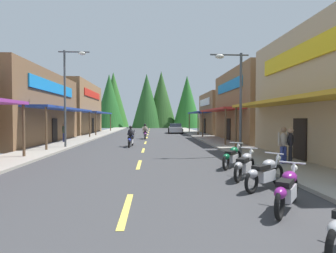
# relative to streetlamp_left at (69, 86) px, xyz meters

# --- Properties ---
(ground) EXTENTS (10.13, 78.65, 0.10)m
(ground) POSITION_rel_streetlamp_left_xyz_m (5.17, 4.35, -4.43)
(ground) COLOR #38383A
(sidewalk_left) EXTENTS (2.64, 78.65, 0.12)m
(sidewalk_left) POSITION_rel_streetlamp_left_xyz_m (-1.22, 4.35, -4.32)
(sidewalk_left) COLOR gray
(sidewalk_left) RESTS_ON ground
(sidewalk_right) EXTENTS (2.64, 78.65, 0.12)m
(sidewalk_right) POSITION_rel_streetlamp_left_xyz_m (11.55, 4.35, -4.32)
(sidewalk_right) COLOR gray
(sidewalk_right) RESTS_ON ground
(centerline_dashes) EXTENTS (0.16, 55.19, 0.01)m
(centerline_dashes) POSITION_rel_streetlamp_left_xyz_m (5.17, 7.53, -4.37)
(centerline_dashes) COLOR #E0C64C
(centerline_dashes) RESTS_ON ground
(storefront_left_middle) EXTENTS (8.94, 13.50, 6.01)m
(storefront_left_middle) POSITION_rel_streetlamp_left_xyz_m (-6.08, 4.17, -1.37)
(storefront_left_middle) COLOR brown
(storefront_left_middle) RESTS_ON ground
(storefront_left_far) EXTENTS (9.83, 12.90, 6.94)m
(storefront_left_far) POSITION_rel_streetlamp_left_xyz_m (-6.53, 18.71, -0.91)
(storefront_left_far) COLOR olive
(storefront_left_far) RESTS_ON ground
(storefront_right_middle) EXTENTS (9.23, 10.75, 6.52)m
(storefront_right_middle) POSITION_rel_streetlamp_left_xyz_m (16.56, 5.48, -1.12)
(storefront_right_middle) COLOR olive
(storefront_right_middle) RESTS_ON ground
(storefront_right_far) EXTENTS (8.58, 9.07, 5.49)m
(storefront_right_far) POSITION_rel_streetlamp_left_xyz_m (16.23, 16.90, -1.63)
(storefront_right_far) COLOR olive
(storefront_right_far) RESTS_ON ground
(streetlamp_left) EXTENTS (2.11, 0.30, 6.81)m
(streetlamp_left) POSITION_rel_streetlamp_left_xyz_m (0.00, 0.00, 0.00)
(streetlamp_left) COLOR #474C51
(streetlamp_left) RESTS_ON ground
(streetlamp_right) EXTENTS (2.11, 0.30, 5.68)m
(streetlamp_right) POSITION_rel_streetlamp_left_xyz_m (10.29, -4.53, -0.63)
(streetlamp_right) COLOR #474C51
(streetlamp_right) RESTS_ON ground
(motorcycle_parked_right_1) EXTENTS (1.41, 1.74, 1.04)m
(motorcycle_parked_right_1) POSITION_rel_streetlamp_left_xyz_m (8.84, -13.16, -3.89)
(motorcycle_parked_right_1) COLOR black
(motorcycle_parked_right_1) RESTS_ON ground
(motorcycle_parked_right_2) EXTENTS (1.75, 1.39, 1.04)m
(motorcycle_parked_right_2) POSITION_rel_streetlamp_left_xyz_m (9.10, -11.34, -3.89)
(motorcycle_parked_right_2) COLOR black
(motorcycle_parked_right_2) RESTS_ON ground
(motorcycle_parked_right_3) EXTENTS (1.35, 1.78, 1.04)m
(motorcycle_parked_right_3) POSITION_rel_streetlamp_left_xyz_m (8.98, -9.93, -3.89)
(motorcycle_parked_right_3) COLOR black
(motorcycle_parked_right_3) RESTS_ON ground
(motorcycle_parked_right_4) EXTENTS (1.35, 1.78, 1.04)m
(motorcycle_parked_right_4) POSITION_rel_streetlamp_left_xyz_m (9.16, -7.86, -3.89)
(motorcycle_parked_right_4) COLOR black
(motorcycle_parked_right_4) RESTS_ON ground
(rider_cruising_lead) EXTENTS (0.61, 2.14, 1.57)m
(rider_cruising_lead) POSITION_rel_streetlamp_left_xyz_m (4.17, 0.94, -3.72)
(rider_cruising_lead) COLOR black
(rider_cruising_lead) RESTS_ON ground
(rider_cruising_trailing) EXTENTS (0.60, 2.14, 1.57)m
(rider_cruising_trailing) POSITION_rel_streetlamp_left_xyz_m (5.01, 8.53, -3.72)
(rider_cruising_trailing) COLOR black
(rider_cruising_trailing) RESTS_ON ground
(pedestrian_by_shop) EXTENTS (0.43, 0.46, 1.68)m
(pedestrian_by_shop) POSITION_rel_streetlamp_left_xyz_m (-1.70, 4.06, -3.40)
(pedestrian_by_shop) COLOR #333F8C
(pedestrian_by_shop) RESTS_ON ground
(pedestrian_waiting) EXTENTS (0.55, 0.34, 1.72)m
(pedestrian_waiting) POSITION_rel_streetlamp_left_xyz_m (11.53, -7.61, -3.38)
(pedestrian_waiting) COLOR #333F8C
(pedestrian_waiting) RESTS_ON ground
(pedestrian_strolling) EXTENTS (0.37, 0.54, 1.69)m
(pedestrian_strolling) POSITION_rel_streetlamp_left_xyz_m (11.79, -7.73, -3.40)
(pedestrian_strolling) COLOR black
(pedestrian_strolling) RESTS_ON ground
(parked_car_curbside) EXTENTS (2.23, 4.38, 1.40)m
(parked_car_curbside) POSITION_rel_streetlamp_left_xyz_m (9.03, 19.10, -3.69)
(parked_car_curbside) COLOR silver
(parked_car_curbside) RESTS_ON ground
(treeline_backdrop) EXTENTS (24.35, 13.39, 13.42)m
(treeline_backdrop) POSITION_rel_streetlamp_left_xyz_m (3.99, 43.63, 1.73)
(treeline_backdrop) COLOR #2D5723
(treeline_backdrop) RESTS_ON ground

